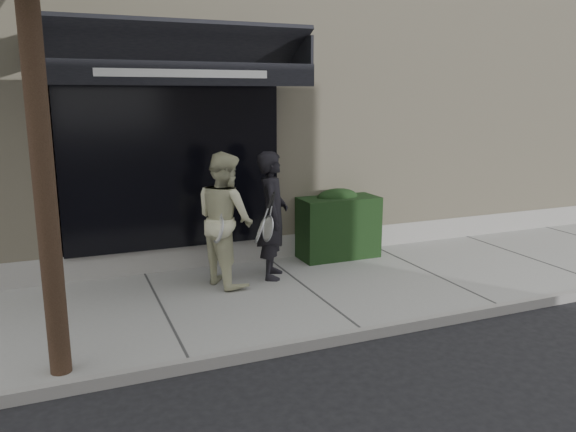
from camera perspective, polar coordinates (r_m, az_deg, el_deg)
name	(u,v)px	position (r m, az deg, el deg)	size (l,w,h in m)	color
ground	(307,296)	(7.91, 1.95, -8.11)	(80.00, 80.00, 0.00)	black
sidewalk	(307,292)	(7.89, 1.95, -7.70)	(20.00, 3.00, 0.12)	gray
curb	(363,334)	(6.61, 7.61, -11.78)	(20.00, 0.10, 0.14)	gray
building_facade	(210,95)	(12.11, -7.91, 12.05)	(14.30, 8.04, 5.64)	#BBAF8F
hedge	(337,224)	(9.26, 5.00, -0.86)	(1.30, 0.70, 1.14)	black
pedestrian_front	(272,215)	(8.09, -1.59, 0.06)	(0.79, 0.98, 1.85)	black
pedestrian_back	(225,219)	(7.85, -6.40, -0.30)	(0.94, 1.07, 1.87)	beige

